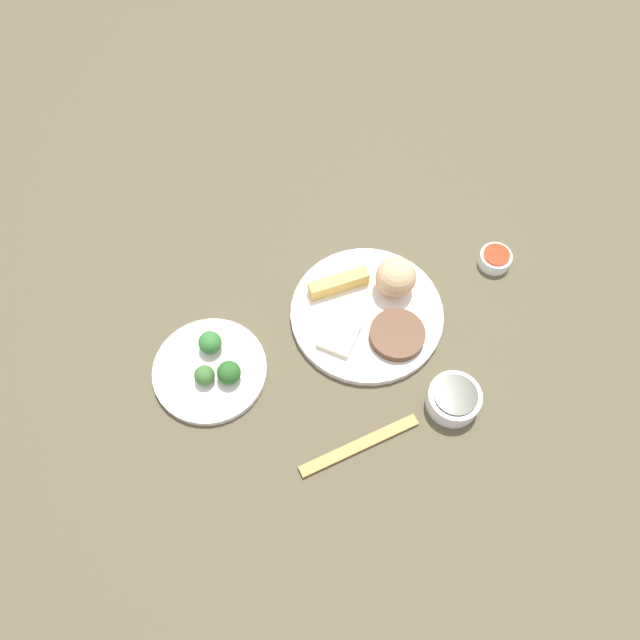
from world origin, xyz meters
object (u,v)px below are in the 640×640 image
Objects in this scene: main_plate at (367,314)px; broccoli_plate at (210,370)px; sauce_ramekin_sweet_and_sour at (495,259)px; chopsticks_pair at (359,445)px; soy_sauce_bowl at (453,399)px.

main_plate is 0.31m from broccoli_plate.
broccoli_plate is at bearing 18.90° from sauce_ramekin_sweet_and_sour.
chopsticks_pair is at bearing 148.03° from broccoli_plate.
broccoli_plate reaches higher than chopsticks_pair.
main_plate is 3.09× the size of soy_sauce_bowl.
sauce_ramekin_sweet_and_sour is (-0.56, -0.19, 0.01)m from broccoli_plate.
broccoli_plate is 0.93× the size of chopsticks_pair.
broccoli_plate is (0.30, 0.09, -0.00)m from main_plate.
sauce_ramekin_sweet_and_sour is at bearing -159.49° from main_plate.
main_plate is 0.28m from sauce_ramekin_sweet_and_sour.
soy_sauce_bowl reaches higher than main_plate.
main_plate is at bearing 20.51° from sauce_ramekin_sweet_and_sour.
chopsticks_pair is (0.17, 0.06, -0.02)m from soy_sauce_bowl.
main_plate is at bearing -55.26° from soy_sauce_bowl.
soy_sauce_bowl is 0.42× the size of chopsticks_pair.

